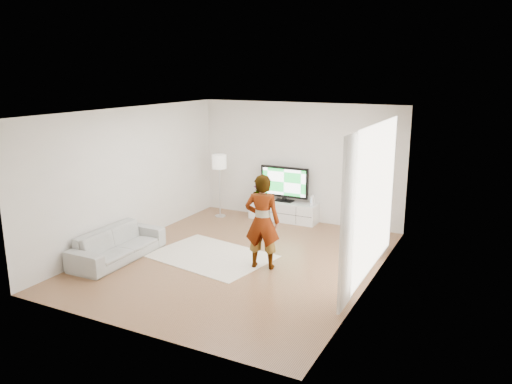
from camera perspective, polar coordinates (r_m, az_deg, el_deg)
The scene contains 17 objects.
floor at distance 9.58m, azimuth -2.06°, elevation -7.76°, with size 6.00×6.00×0.00m, color #9E6E47.
ceiling at distance 8.94m, azimuth -2.21°, elevation 9.19°, with size 6.00×6.00×0.00m, color white.
wall_left at distance 10.57m, azimuth -14.07°, elevation 1.81°, with size 0.02×6.00×2.80m, color white.
wall_right at distance 8.27m, azimuth 13.20°, elevation -1.39°, with size 0.02×6.00×2.80m, color white.
wall_back at distance 11.82m, azimuth 4.95°, elevation 3.39°, with size 5.00×0.02×2.80m, color white.
wall_front at distance 6.79m, azimuth -14.53°, elevation -4.77°, with size 5.00×0.02×2.80m, color white.
window at distance 8.55m, azimuth 13.58°, elevation -0.58°, with size 0.01×2.60×2.50m, color white.
curtain_near at distance 7.38m, azimuth 10.54°, elevation -3.49°, with size 0.04×0.70×2.60m, color white.
curtain_far at distance 9.82m, azimuth 14.89°, elevation 0.58°, with size 0.04×0.70×2.60m, color white.
media_console at distance 11.97m, azimuth 3.17°, elevation -2.17°, with size 1.66×0.47×0.47m.
television at distance 11.83m, azimuth 3.27°, elevation 1.07°, with size 1.21×0.24×0.84m.
game_console at distance 11.62m, azimuth 6.47°, elevation -0.97°, with size 0.06×0.17×0.22m.
potted_plant at distance 12.16m, azimuth 0.15°, elevation 0.12°, with size 0.20×0.20×0.36m, color #3F7238.
rug at distance 9.79m, azimuth -5.18°, elevation -7.29°, with size 2.22×1.60×0.01m, color white.
player at distance 8.93m, azimuth 0.72°, elevation -3.40°, with size 0.63×0.41×1.73m, color #334772.
sofa at distance 9.88m, azimuth -15.52°, elevation -5.79°, with size 1.99×0.78×0.58m, color #B2B3AE.
floor_lamp at distance 12.08m, azimuth -4.21°, elevation 3.17°, with size 0.34×0.34×1.54m.
Camera 1 is at (4.34, -7.79, 3.50)m, focal length 35.00 mm.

